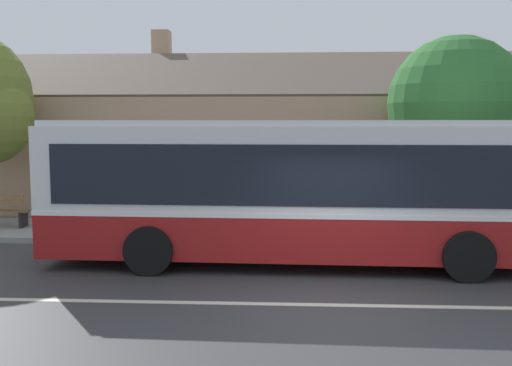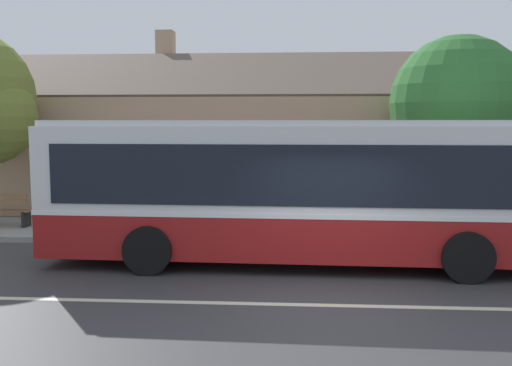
% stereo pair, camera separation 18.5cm
% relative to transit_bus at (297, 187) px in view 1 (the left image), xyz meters
% --- Properties ---
extents(ground_plane, '(300.00, 300.00, 0.00)m').
position_rel_transit_bus_xyz_m(ground_plane, '(0.57, -2.90, -1.67)').
color(ground_plane, '#38383A').
extents(sidewalk_far, '(60.00, 3.00, 0.15)m').
position_rel_transit_bus_xyz_m(sidewalk_far, '(0.57, 3.10, -1.60)').
color(sidewalk_far, gray).
rests_on(sidewalk_far, ground).
extents(lane_divider_stripe, '(60.00, 0.16, 0.01)m').
position_rel_transit_bus_xyz_m(lane_divider_stripe, '(0.57, -2.90, -1.67)').
color(lane_divider_stripe, beige).
rests_on(lane_divider_stripe, ground).
extents(community_building, '(26.40, 9.53, 6.80)m').
position_rel_transit_bus_xyz_m(community_building, '(1.70, 10.34, 0.39)').
color(community_building, tan).
rests_on(community_building, ground).
extents(transit_bus, '(10.86, 2.96, 3.11)m').
position_rel_transit_bus_xyz_m(transit_bus, '(0.00, 0.00, 0.00)').
color(transit_bus, maroon).
rests_on(transit_bus, ground).
extents(bench_down_street, '(1.62, 0.51, 0.94)m').
position_rel_transit_bus_xyz_m(bench_down_street, '(-4.31, 2.58, -1.11)').
color(bench_down_street, brown).
rests_on(bench_down_street, sidewalk_far).
extents(street_tree_primary, '(3.73, 3.73, 5.46)m').
position_rel_transit_bus_xyz_m(street_tree_primary, '(4.40, 3.87, 1.75)').
color(street_tree_primary, '#4C3828').
rests_on(street_tree_primary, ground).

